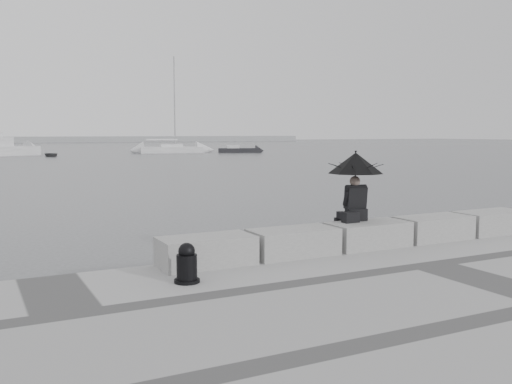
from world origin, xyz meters
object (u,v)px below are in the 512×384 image
sailboat_right (171,149)px  dinghy (51,154)px  small_motorboat (239,150)px  mooring_bollard (187,266)px  seated_person (356,171)px

sailboat_right → dinghy: bearing=-152.1°
sailboat_right → small_motorboat: bearing=-9.5°
mooring_bollard → dinghy: (5.87, 60.72, -0.51)m
small_motorboat → dinghy: 24.65m
seated_person → dinghy: 59.55m
small_motorboat → dinghy: small_motorboat is taller
mooring_bollard → dinghy: size_ratio=0.21×
mooring_bollard → small_motorboat: (30.46, 62.50, -0.44)m
mooring_bollard → sailboat_right: (21.87, 65.66, -0.24)m
seated_person → sailboat_right: bearing=85.6°
small_motorboat → dinghy: bearing=-155.2°
dinghy → mooring_bollard: bearing=-105.7°
small_motorboat → mooring_bollard: bearing=-95.3°
mooring_bollard → sailboat_right: bearing=71.6°
seated_person → dinghy: size_ratio=0.48×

